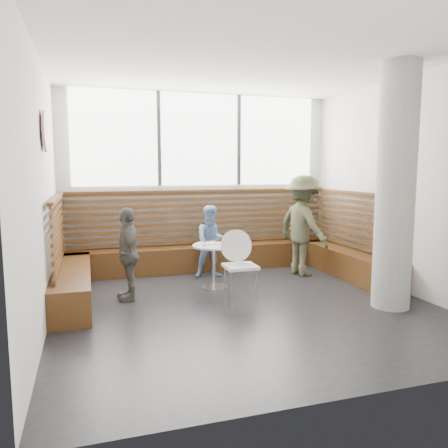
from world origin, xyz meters
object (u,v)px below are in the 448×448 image
object	(u,v)px
cafe_chair	(239,259)
child_left	(128,254)
concrete_column	(396,188)
adult_man	(303,226)
cafe_table	(214,257)
child_back	(212,241)

from	to	relation	value
cafe_chair	child_left	distance (m)	1.57
concrete_column	adult_man	distance (m)	2.13
cafe_chair	adult_man	distance (m)	1.85
cafe_chair	adult_man	size ratio (longest dim) A/B	0.56
cafe_table	child_back	xyz separation A→B (m)	(0.17, 0.69, 0.13)
cafe_table	adult_man	distance (m)	1.80
adult_man	child_left	bearing A→B (deg)	87.30
concrete_column	child_back	world-z (taller)	concrete_column
cafe_table	adult_man	world-z (taller)	adult_man
cafe_chair	adult_man	xyz separation A→B (m)	(1.53, 0.99, 0.29)
concrete_column	child_back	size ratio (longest dim) A/B	2.61
cafe_table	child_left	world-z (taller)	child_left
child_left	cafe_chair	bearing A→B (deg)	70.96
cafe_table	child_left	xyz separation A→B (m)	(-1.32, -0.20, 0.17)
cafe_chair	child_back	xyz separation A→B (m)	(-0.02, 1.31, 0.04)
cafe_table	child_left	size ratio (longest dim) A/B	0.52
concrete_column	child_left	xyz separation A→B (m)	(-3.33, 1.41, -0.94)
concrete_column	child_left	world-z (taller)	concrete_column
cafe_chair	child_left	world-z (taller)	child_left
child_left	adult_man	bearing A→B (deg)	97.13
child_back	child_left	distance (m)	1.73
cafe_table	child_back	bearing A→B (deg)	76.42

